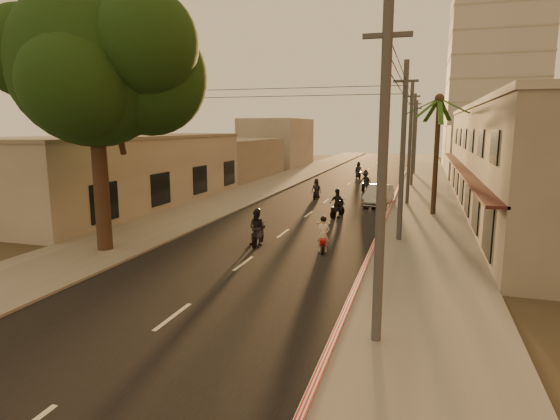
# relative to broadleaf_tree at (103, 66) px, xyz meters

# --- Properties ---
(ground) EXTENTS (160.00, 160.00, 0.00)m
(ground) POSITION_rel_broadleaf_tree_xyz_m (6.61, -2.14, -8.48)
(ground) COLOR #383023
(ground) RESTS_ON ground
(road) EXTENTS (10.00, 140.00, 0.02)m
(road) POSITION_rel_broadleaf_tree_xyz_m (6.61, 17.86, -8.47)
(road) COLOR black
(road) RESTS_ON ground
(sidewalk_right) EXTENTS (5.00, 140.00, 0.12)m
(sidewalk_right) POSITION_rel_broadleaf_tree_xyz_m (14.11, 17.86, -8.42)
(sidewalk_right) COLOR slate
(sidewalk_right) RESTS_ON ground
(sidewalk_left) EXTENTS (5.00, 140.00, 0.12)m
(sidewalk_left) POSITION_rel_broadleaf_tree_xyz_m (-0.89, 17.86, -8.42)
(sidewalk_left) COLOR slate
(sidewalk_left) RESTS_ON ground
(curb_stripe) EXTENTS (0.20, 60.00, 0.20)m
(curb_stripe) POSITION_rel_broadleaf_tree_xyz_m (11.71, 12.86, -8.38)
(curb_stripe) COLOR red
(curb_stripe) RESTS_ON ground
(shophouse_row) EXTENTS (8.80, 34.20, 7.30)m
(shophouse_row) POSITION_rel_broadleaf_tree_xyz_m (20.57, 15.86, -4.83)
(shophouse_row) COLOR gray
(shophouse_row) RESTS_ON ground
(left_building) EXTENTS (8.20, 24.20, 5.20)m
(left_building) POSITION_rel_broadleaf_tree_xyz_m (-7.37, 11.86, -5.88)
(left_building) COLOR #ADA79C
(left_building) RESTS_ON ground
(distant_tower) EXTENTS (12.10, 12.10, 28.00)m
(distant_tower) POSITION_rel_broadleaf_tree_xyz_m (22.61, 53.86, 5.52)
(distant_tower) COLOR #B7B5B2
(distant_tower) RESTS_ON ground
(broadleaf_tree) EXTENTS (9.60, 8.70, 12.10)m
(broadleaf_tree) POSITION_rel_broadleaf_tree_xyz_m (0.00, 0.00, 0.00)
(broadleaf_tree) COLOR black
(broadleaf_tree) RESTS_ON ground
(palm_tree) EXTENTS (5.00, 5.00, 8.20)m
(palm_tree) POSITION_rel_broadleaf_tree_xyz_m (14.61, 13.86, -1.33)
(palm_tree) COLOR black
(palm_tree) RESTS_ON ground
(utility_poles) EXTENTS (1.20, 48.26, 9.00)m
(utility_poles) POSITION_rel_broadleaf_tree_xyz_m (12.81, 17.86, -1.94)
(utility_poles) COLOR #38383A
(utility_poles) RESTS_ON ground
(filler_right) EXTENTS (8.00, 14.00, 6.00)m
(filler_right) POSITION_rel_broadleaf_tree_xyz_m (20.61, 42.86, -5.48)
(filler_right) COLOR #ADA79C
(filler_right) RESTS_ON ground
(filler_left_near) EXTENTS (8.00, 14.00, 4.40)m
(filler_left_near) POSITION_rel_broadleaf_tree_xyz_m (-7.39, 31.86, -6.28)
(filler_left_near) COLOR #ADA79C
(filler_left_near) RESTS_ON ground
(filler_left_far) EXTENTS (8.00, 14.00, 7.00)m
(filler_left_far) POSITION_rel_broadleaf_tree_xyz_m (-7.39, 49.86, -4.98)
(filler_left_far) COLOR #ADA79C
(filler_left_far) RESTS_ON ground
(scooter_red) EXTENTS (0.79, 1.74, 1.72)m
(scooter_red) POSITION_rel_broadleaf_tree_xyz_m (9.49, 2.81, -7.71)
(scooter_red) COLOR black
(scooter_red) RESTS_ON ground
(scooter_mid_a) EXTENTS (0.97, 1.92, 1.89)m
(scooter_mid_a) POSITION_rel_broadleaf_tree_xyz_m (6.14, 3.01, -7.62)
(scooter_mid_a) COLOR black
(scooter_mid_a) RESTS_ON ground
(scooter_mid_b) EXTENTS (1.28, 1.88, 1.90)m
(scooter_mid_b) POSITION_rel_broadleaf_tree_xyz_m (8.62, 11.41, -7.61)
(scooter_mid_b) COLOR black
(scooter_mid_b) RESTS_ON ground
(scooter_far_a) EXTENTS (0.78, 1.72, 1.69)m
(scooter_far_a) POSITION_rel_broadleaf_tree_xyz_m (5.62, 18.69, -7.72)
(scooter_far_a) COLOR black
(scooter_far_a) RESTS_ON ground
(scooter_far_b) EXTENTS (1.46, 1.98, 1.97)m
(scooter_far_b) POSITION_rel_broadleaf_tree_xyz_m (8.86, 24.80, -7.58)
(scooter_far_b) COLOR black
(scooter_far_b) RESTS_ON ground
(parked_car) EXTENTS (2.46, 4.92, 1.52)m
(parked_car) POSITION_rel_broadleaf_tree_xyz_m (10.77, 17.05, -7.71)
(parked_car) COLOR #A5A9AE
(parked_car) RESTS_ON ground
(scooter_far_c) EXTENTS (1.26, 1.82, 1.89)m
(scooter_far_c) POSITION_rel_broadleaf_tree_xyz_m (6.79, 35.64, -7.62)
(scooter_far_c) COLOR black
(scooter_far_c) RESTS_ON ground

